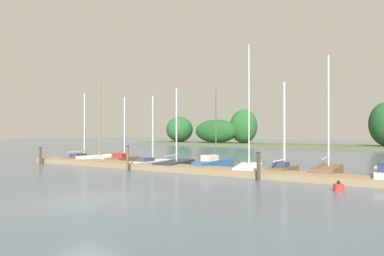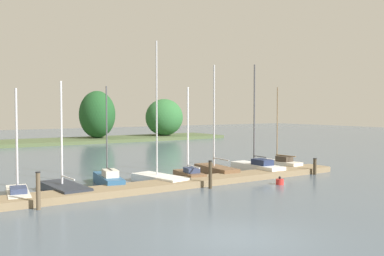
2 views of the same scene
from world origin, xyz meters
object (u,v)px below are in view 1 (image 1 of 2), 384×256
mooring_piling_0 (40,155)px  mooring_piling_1 (127,158)px  sailboat_1 (99,157)px  sailboat_8 (328,169)px  sailboat_5 (214,163)px  channel_buoy_0 (339,187)px  sailboat_7 (284,168)px  mooring_piling_2 (259,166)px  sailboat_4 (176,163)px  sailboat_6 (249,167)px  sailboat_3 (151,161)px  sailboat_2 (123,159)px  sailboat_0 (83,157)px

mooring_piling_0 → mooring_piling_1: size_ratio=0.80×
sailboat_1 → sailboat_8: 17.58m
sailboat_8 → sailboat_5: bearing=94.3°
mooring_piling_0 → channel_buoy_0: size_ratio=2.76×
sailboat_7 → mooring_piling_1: sailboat_7 is taller
mooring_piling_2 → sailboat_8: bearing=50.8°
sailboat_4 → sailboat_7: bearing=-93.4°
sailboat_6 → mooring_piling_2: size_ratio=5.41×
mooring_piling_1 → mooring_piling_2: size_ratio=1.08×
sailboat_3 → channel_buoy_0: bearing=-99.1°
sailboat_2 → sailboat_3: (3.12, -0.55, -0.02)m
mooring_piling_0 → mooring_piling_1: mooring_piling_1 is taller
sailboat_2 → sailboat_7: size_ratio=0.96×
sailboat_4 → sailboat_5: bearing=-78.6°
sailboat_7 → sailboat_8: bearing=-66.3°
mooring_piling_0 → channel_buoy_0: (21.52, -1.22, -0.47)m
sailboat_1 → sailboat_4: (7.71, -0.36, -0.13)m
sailboat_3 → sailboat_0: bearing=95.2°
sailboat_6 → channel_buoy_0: 6.80m
sailboat_4 → sailboat_7: size_ratio=1.02×
sailboat_7 → channel_buoy_0: 5.33m
sailboat_0 → sailboat_1: sailboat_1 is taller
mooring_piling_0 → mooring_piling_2: size_ratio=0.86×
sailboat_3 → sailboat_8: bearing=-78.0°
sailboat_3 → mooring_piling_1: (0.23, -2.92, 0.49)m
sailboat_1 → mooring_piling_2: 14.97m
sailboat_8 → mooring_piling_0: 20.91m
channel_buoy_0 → sailboat_2: bearing=163.8°
sailboat_7 → mooring_piling_0: size_ratio=4.32×
mooring_piling_1 → sailboat_7: bearing=17.7°
sailboat_3 → sailboat_5: size_ratio=0.95×
sailboat_1 → sailboat_3: 5.59m
sailboat_1 → sailboat_0: bearing=98.0°
sailboat_1 → sailboat_5: sailboat_1 is taller
sailboat_1 → sailboat_6: bearing=-81.7°
sailboat_0 → mooring_piling_1: sailboat_0 is taller
sailboat_8 → sailboat_4: bearing=98.5°
sailboat_1 → sailboat_4: 7.72m
sailboat_7 → sailboat_0: bearing=97.3°
sailboat_6 → mooring_piling_2: 3.33m
sailboat_2 → sailboat_4: sailboat_4 is taller
sailboat_2 → channel_buoy_0: size_ratio=11.49×
sailboat_1 → channel_buoy_0: (18.49, -4.48, -0.24)m
sailboat_1 → channel_buoy_0: 19.03m
sailboat_3 → channel_buoy_0: (12.91, -4.11, -0.15)m
sailboat_8 → mooring_piling_0: sailboat_8 is taller
sailboat_7 → sailboat_4: bearing=99.0°
sailboat_6 → channel_buoy_0: bearing=-138.0°
sailboat_0 → sailboat_8: size_ratio=0.84×
sailboat_0 → channel_buoy_0: bearing=-105.8°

